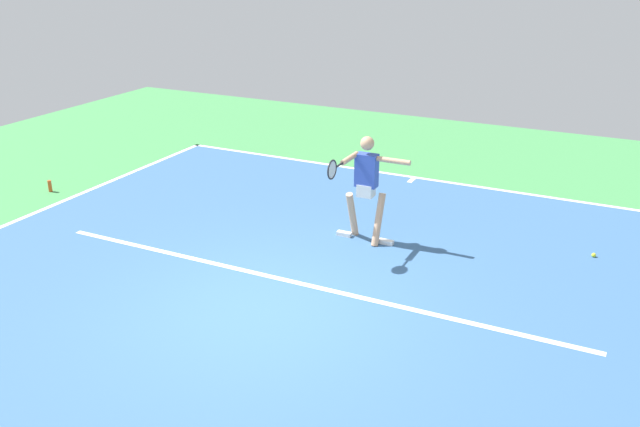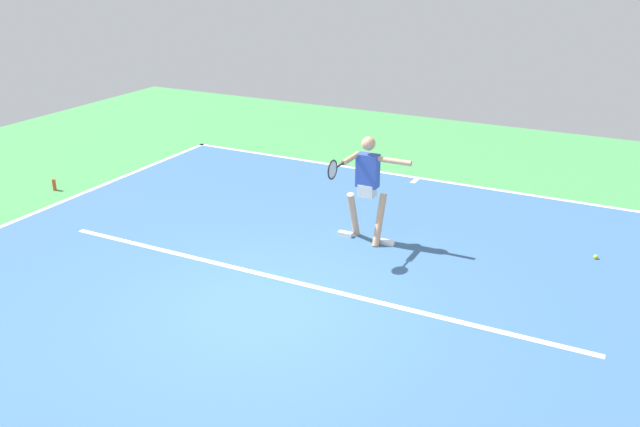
{
  "view_description": "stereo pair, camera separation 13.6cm",
  "coord_description": "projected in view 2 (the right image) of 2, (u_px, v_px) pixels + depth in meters",
  "views": [
    {
      "loc": [
        -4.05,
        6.59,
        4.41
      ],
      "look_at": [
        -0.15,
        -1.32,
        0.9
      ],
      "focal_mm": 38.16,
      "sensor_mm": 36.0,
      "label": 1
    },
    {
      "loc": [
        -4.17,
        6.53,
        4.41
      ],
      "look_at": [
        -0.15,
        -1.32,
        0.9
      ],
      "focal_mm": 38.16,
      "sensor_mm": 36.0,
      "label": 2
    }
  ],
  "objects": [
    {
      "name": "court_line_baseline_near",
      "position": [
        418.0,
        178.0,
        13.74
      ],
      "size": [
        10.83,
        0.1,
        0.01
      ],
      "primitive_type": "cube",
      "color": "white",
      "rests_on": "ground_plane"
    },
    {
      "name": "tennis_ball_by_sideline",
      "position": [
        596.0,
        257.0,
        10.2
      ],
      "size": [
        0.07,
        0.07,
        0.07
      ],
      "primitive_type": "sphere",
      "color": "yellow",
      "rests_on": "ground_plane"
    },
    {
      "name": "tennis_player",
      "position": [
        367.0,
        183.0,
        10.46
      ],
      "size": [
        1.18,
        1.22,
        1.72
      ],
      "rotation": [
        0.0,
        0.0,
        -0.0
      ],
      "color": "tan",
      "rests_on": "ground_plane"
    },
    {
      "name": "court_line_service",
      "position": [
        295.0,
        282.0,
        9.5
      ],
      "size": [
        8.12,
        0.1,
        0.01
      ],
      "primitive_type": "cube",
      "color": "white",
      "rests_on": "ground_plane"
    },
    {
      "name": "court_surface",
      "position": [
        263.0,
        309.0,
        8.8
      ],
      "size": [
        10.83,
        12.04,
        0.0
      ],
      "primitive_type": "cube",
      "color": "#38608E",
      "rests_on": "ground_plane"
    },
    {
      "name": "ground_plane",
      "position": [
        263.0,
        310.0,
        8.8
      ],
      "size": [
        21.98,
        21.98,
        0.0
      ],
      "primitive_type": "plane",
      "color": "#428E4C"
    },
    {
      "name": "water_bottle",
      "position": [
        54.0,
        185.0,
        13.02
      ],
      "size": [
        0.07,
        0.07,
        0.22
      ],
      "primitive_type": "cylinder",
      "color": "#D84C1E",
      "rests_on": "ground_plane"
    },
    {
      "name": "court_line_centre_mark",
      "position": [
        415.0,
        181.0,
        13.57
      ],
      "size": [
        0.1,
        0.3,
        0.01
      ],
      "primitive_type": "cube",
      "color": "white",
      "rests_on": "ground_plane"
    }
  ]
}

